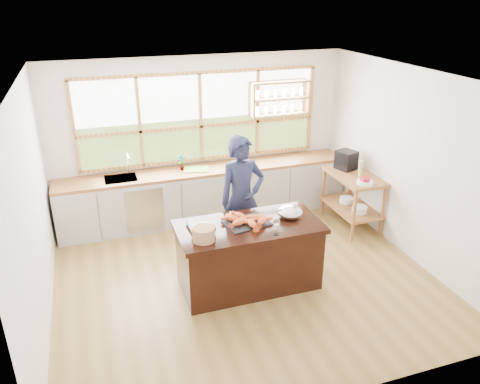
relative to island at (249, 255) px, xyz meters
name	(u,v)px	position (x,y,z in m)	size (l,w,h in m)	color
ground_plane	(244,276)	(0.00, 0.20, -0.45)	(5.00, 5.00, 0.00)	olive
room_shell	(233,144)	(0.02, 0.71, 1.30)	(5.02, 4.52, 2.71)	white
back_counter	(206,193)	(-0.02, 2.14, 0.00)	(4.90, 0.63, 0.90)	#B7B3AB
right_shelf_unit	(353,192)	(2.19, 1.09, 0.15)	(0.62, 1.10, 0.90)	#955A32
island	(249,255)	(0.00, 0.00, 0.00)	(1.85, 0.90, 0.90)	black
cook	(242,199)	(0.15, 0.74, 0.47)	(0.67, 0.44, 1.84)	#191D38
potted_plant	(181,162)	(-0.41, 2.20, 0.58)	(0.14, 0.09, 0.26)	slate
cutting_board	(196,169)	(-0.17, 2.14, 0.45)	(0.40, 0.30, 0.01)	#65B03D
espresso_machine	(346,160)	(2.19, 1.38, 0.60)	(0.27, 0.29, 0.31)	black
wine_bottle	(361,168)	(2.24, 1.02, 0.58)	(0.07, 0.07, 0.26)	#AEC266
fruit_bowl	(365,181)	(2.14, 0.71, 0.49)	(0.25, 0.25, 0.11)	white
slate_board	(247,223)	(-0.02, 0.05, 0.45)	(0.55, 0.40, 0.02)	black
lobster_pile	(246,220)	(-0.03, 0.03, 0.50)	(0.55, 0.48, 0.08)	#D25422
mixing_bowl_left	(203,230)	(-0.61, -0.06, 0.51)	(0.31, 0.31, 0.15)	#B2B5B9
mixing_bowl_right	(290,212)	(0.58, 0.04, 0.52)	(0.34, 0.34, 0.16)	#B2B5B9
wine_glass	(276,223)	(0.23, -0.34, 0.61)	(0.08, 0.08, 0.22)	white
wicker_basket	(204,234)	(-0.64, -0.20, 0.53)	(0.27, 0.27, 0.17)	#AC764E
parchment_roll	(192,226)	(-0.71, 0.13, 0.49)	(0.08, 0.08, 0.30)	silver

